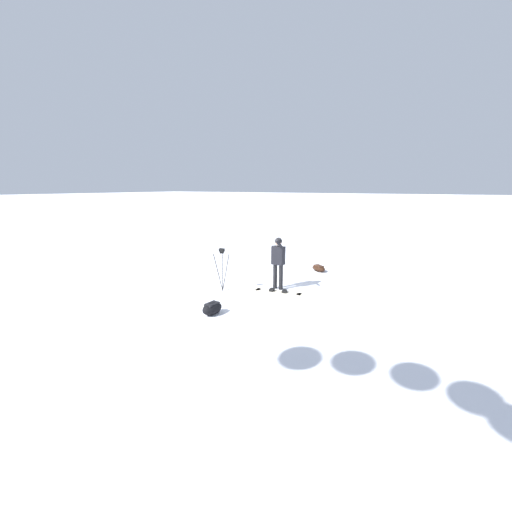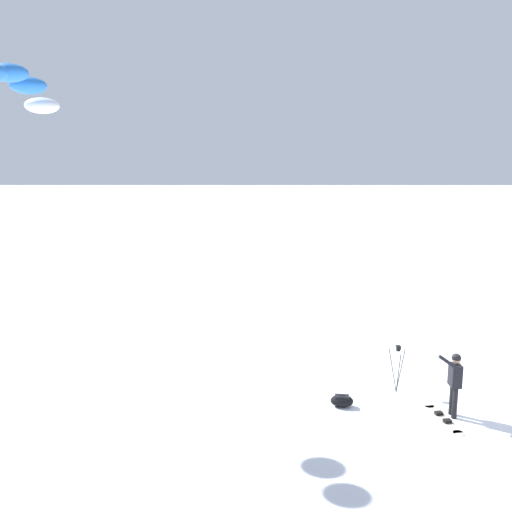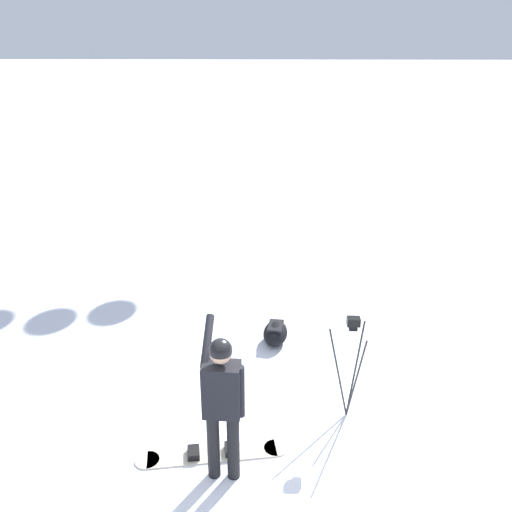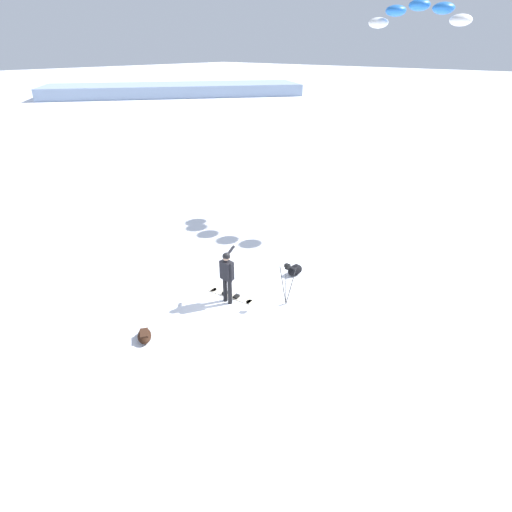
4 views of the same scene
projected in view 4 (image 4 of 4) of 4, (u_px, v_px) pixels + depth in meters
ground_plane at (241, 305)px, 13.48m from camera, size 300.00×300.00×0.00m
snowboarder at (227, 272)px, 13.15m from camera, size 0.68×0.47×1.80m
snowboard at (231, 295)px, 13.93m from camera, size 0.55×1.79×0.10m
traction_kite at (418, 13)px, 17.31m from camera, size 1.10×4.38×1.03m
gear_bag_large at (144, 336)px, 11.84m from camera, size 0.70×0.78×0.25m
camera_tripod at (287, 276)px, 13.04m from camera, size 0.50×0.49×1.44m
gear_bag_small at (295, 270)px, 15.18m from camera, size 0.67×0.46×0.34m
distant_ridge at (174, 90)px, 68.41m from camera, size 38.44×32.88×1.76m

